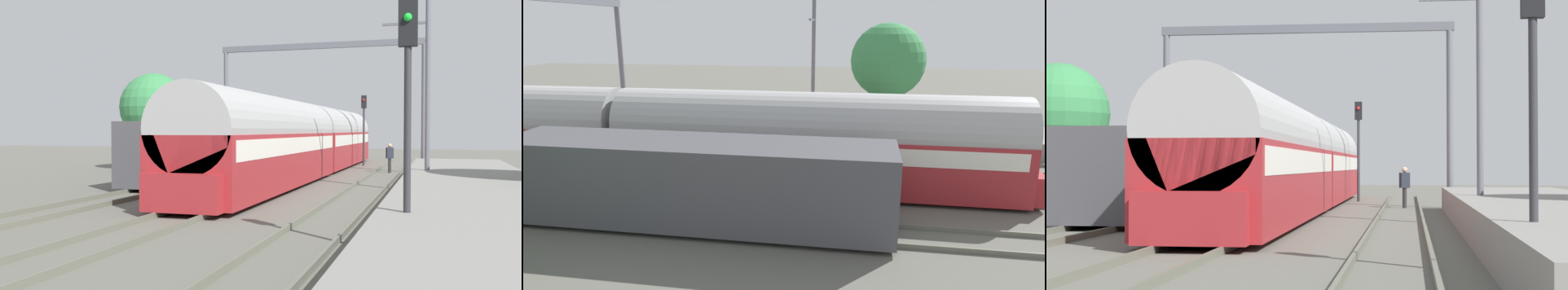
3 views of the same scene
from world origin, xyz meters
TOP-DOWN VIEW (x-y plane):
  - ground at (0.00, 0.00)m, footprint 120.00×120.00m
  - track_far_west at (-4.14, 0.00)m, footprint 1.52×60.00m
  - track_west at (0.00, 0.00)m, footprint 1.52×60.00m
  - track_east at (4.14, 0.00)m, footprint 1.52×60.00m
  - platform at (7.95, 2.00)m, footprint 4.40×28.00m
  - passenger_train at (0.00, 13.51)m, footprint 2.93×32.85m
  - freight_car at (-4.14, 8.84)m, footprint 2.80×13.00m
  - person_crossing at (4.23, 16.57)m, footprint 0.46×0.39m
  - catenary_gantry at (0.00, 16.78)m, footprint 12.67×0.28m
  - catenary_pole_east_mid at (6.49, 6.14)m, footprint 1.90×0.20m
  - tree_east_background at (12.71, 2.02)m, footprint 4.74×4.74m

SIDE VIEW (x-z plane):
  - ground at x=0.00m, z-range 0.00..0.00m
  - track_far_west at x=-4.14m, z-range 0.00..0.16m
  - track_west at x=0.00m, z-range 0.00..0.16m
  - track_east at x=4.14m, z-range 0.00..0.16m
  - platform at x=7.95m, z-range 0.00..0.90m
  - person_crossing at x=4.23m, z-range 0.16..1.89m
  - freight_car at x=-4.14m, z-range 0.12..2.82m
  - passenger_train at x=0.00m, z-range 0.06..3.88m
  - catenary_pole_east_mid at x=6.49m, z-range 0.15..8.15m
  - tree_east_background at x=12.71m, z-range 0.99..7.73m
  - catenary_gantry at x=0.00m, z-range 1.71..9.57m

